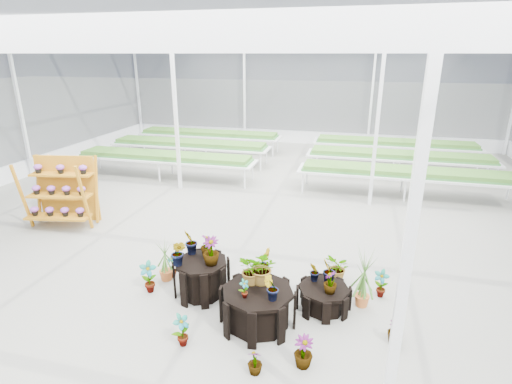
% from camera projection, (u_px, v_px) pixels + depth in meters
% --- Properties ---
extents(ground_plane, '(24.00, 24.00, 0.00)m').
position_uv_depth(ground_plane, '(230.00, 256.00, 8.75)').
color(ground_plane, gray).
rests_on(ground_plane, ground).
extents(greenhouse_shell, '(18.00, 24.00, 4.50)m').
position_uv_depth(greenhouse_shell, '(228.00, 156.00, 8.01)').
color(greenhouse_shell, white).
rests_on(greenhouse_shell, ground).
extents(steel_frame, '(18.00, 24.00, 4.50)m').
position_uv_depth(steel_frame, '(228.00, 156.00, 8.01)').
color(steel_frame, silver).
rests_on(steel_frame, ground).
extents(nursery_benches, '(16.00, 7.00, 0.84)m').
position_uv_depth(nursery_benches, '(288.00, 158.00, 15.20)').
color(nursery_benches, silver).
rests_on(nursery_benches, ground).
extents(plinth_tall, '(1.24, 1.24, 0.67)m').
position_uv_depth(plinth_tall, '(202.00, 277.00, 7.27)').
color(plinth_tall, black).
rests_on(plinth_tall, ground).
extents(plinth_mid, '(1.32, 1.32, 0.63)m').
position_uv_depth(plinth_mid, '(258.00, 307.00, 6.45)').
color(plinth_mid, black).
rests_on(plinth_mid, ground).
extents(plinth_low, '(1.07, 1.07, 0.41)m').
position_uv_depth(plinth_low, '(323.00, 298.00, 6.90)').
color(plinth_low, black).
rests_on(plinth_low, ground).
extents(shelf_rack, '(1.79, 1.17, 1.75)m').
position_uv_depth(shelf_rack, '(60.00, 193.00, 10.04)').
color(shelf_rack, '#A66912').
rests_on(shelf_rack, ground).
extents(bird_table, '(0.50, 0.50, 1.70)m').
position_uv_depth(bird_table, '(53.00, 184.00, 10.78)').
color(bird_table, tan).
rests_on(bird_table, ground).
extents(nursery_plants, '(4.66, 3.14, 1.22)m').
position_uv_depth(nursery_plants, '(266.00, 272.00, 7.00)').
color(nursery_plants, '#3C6825').
rests_on(nursery_plants, ground).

